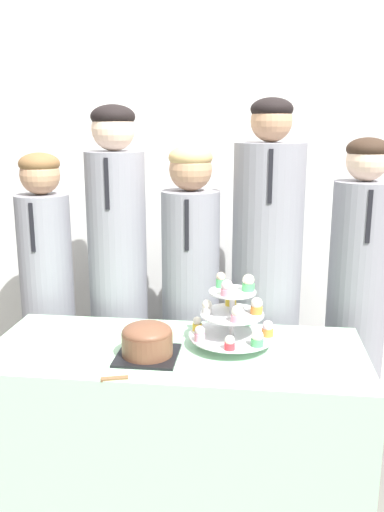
{
  "coord_description": "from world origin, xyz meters",
  "views": [
    {
      "loc": [
        0.29,
        -1.57,
        1.55
      ],
      "look_at": [
        0.06,
        0.32,
        1.09
      ],
      "focal_mm": 38.0,
      "sensor_mm": 36.0,
      "label": 1
    }
  ],
  "objects_px": {
    "cupcake_stand": "(234,316)",
    "student_4": "(355,313)",
    "round_cake": "(147,340)",
    "student_3": "(266,296)",
    "student_0": "(49,306)",
    "student_1": "(119,289)",
    "student_2": "(191,309)",
    "cake_knife": "(131,377)"
  },
  "relations": [
    {
      "from": "student_1",
      "to": "student_3",
      "type": "bearing_deg",
      "value": 0.0
    },
    {
      "from": "student_1",
      "to": "student_2",
      "type": "xyz_separation_m",
      "value": [
        0.34,
        -0.0,
        -0.08
      ]
    },
    {
      "from": "cake_knife",
      "to": "student_1",
      "type": "height_order",
      "value": "student_1"
    },
    {
      "from": "cupcake_stand",
      "to": "round_cake",
      "type": "bearing_deg",
      "value": -156.29
    },
    {
      "from": "cupcake_stand",
      "to": "student_4",
      "type": "height_order",
      "value": "student_4"
    },
    {
      "from": "cake_knife",
      "to": "student_3",
      "type": "relative_size",
      "value": 0.18
    },
    {
      "from": "cupcake_stand",
      "to": "student_0",
      "type": "distance_m",
      "value": 1.04
    },
    {
      "from": "cupcake_stand",
      "to": "student_4",
      "type": "xyz_separation_m",
      "value": [
        0.53,
        0.46,
        -0.13
      ]
    },
    {
      "from": "round_cake",
      "to": "student_1",
      "type": "xyz_separation_m",
      "value": [
        -0.26,
        0.6,
        -0.0
      ]
    },
    {
      "from": "round_cake",
      "to": "cupcake_stand",
      "type": "height_order",
      "value": "cupcake_stand"
    },
    {
      "from": "student_3",
      "to": "student_4",
      "type": "xyz_separation_m",
      "value": [
        0.4,
        -0.0,
        -0.06
      ]
    },
    {
      "from": "round_cake",
      "to": "student_1",
      "type": "distance_m",
      "value": 0.65
    },
    {
      "from": "student_0",
      "to": "student_3",
      "type": "relative_size",
      "value": 0.86
    },
    {
      "from": "round_cake",
      "to": "student_4",
      "type": "height_order",
      "value": "student_4"
    },
    {
      "from": "cake_knife",
      "to": "cupcake_stand",
      "type": "xyz_separation_m",
      "value": [
        0.32,
        0.31,
        0.12
      ]
    },
    {
      "from": "student_2",
      "to": "student_3",
      "type": "height_order",
      "value": "student_3"
    },
    {
      "from": "cake_knife",
      "to": "student_3",
      "type": "height_order",
      "value": "student_3"
    },
    {
      "from": "round_cake",
      "to": "cupcake_stand",
      "type": "bearing_deg",
      "value": 23.71
    },
    {
      "from": "student_2",
      "to": "cake_knife",
      "type": "bearing_deg",
      "value": -97.68
    },
    {
      "from": "student_2",
      "to": "student_4",
      "type": "xyz_separation_m",
      "value": [
        0.75,
        0.0,
        0.01
      ]
    },
    {
      "from": "round_cake",
      "to": "student_3",
      "type": "relative_size",
      "value": 0.13
    },
    {
      "from": "cake_knife",
      "to": "student_0",
      "type": "relative_size",
      "value": 0.21
    },
    {
      "from": "student_3",
      "to": "round_cake",
      "type": "bearing_deg",
      "value": -125.64
    },
    {
      "from": "student_4",
      "to": "student_0",
      "type": "bearing_deg",
      "value": -180.0
    },
    {
      "from": "round_cake",
      "to": "student_4",
      "type": "bearing_deg",
      "value": 35.65
    },
    {
      "from": "round_cake",
      "to": "student_4",
      "type": "xyz_separation_m",
      "value": [
        0.83,
        0.6,
        -0.08
      ]
    },
    {
      "from": "cake_knife",
      "to": "student_2",
      "type": "relative_size",
      "value": 0.2
    },
    {
      "from": "round_cake",
      "to": "student_1",
      "type": "height_order",
      "value": "student_1"
    },
    {
      "from": "student_3",
      "to": "student_2",
      "type": "bearing_deg",
      "value": -180.0
    },
    {
      "from": "cake_knife",
      "to": "student_1",
      "type": "xyz_separation_m",
      "value": [
        -0.24,
        0.77,
        0.06
      ]
    },
    {
      "from": "cupcake_stand",
      "to": "student_2",
      "type": "height_order",
      "value": "student_2"
    },
    {
      "from": "cake_knife",
      "to": "student_2",
      "type": "distance_m",
      "value": 0.78
    },
    {
      "from": "student_0",
      "to": "student_2",
      "type": "bearing_deg",
      "value": 0.0
    },
    {
      "from": "cupcake_stand",
      "to": "cake_knife",
      "type": "bearing_deg",
      "value": -136.55
    },
    {
      "from": "round_cake",
      "to": "student_0",
      "type": "distance_m",
      "value": 0.86
    },
    {
      "from": "student_1",
      "to": "student_4",
      "type": "bearing_deg",
      "value": -0.0
    },
    {
      "from": "cake_knife",
      "to": "round_cake",
      "type": "bearing_deg",
      "value": 66.79
    },
    {
      "from": "cake_knife",
      "to": "student_4",
      "type": "bearing_deg",
      "value": 25.65
    },
    {
      "from": "student_2",
      "to": "round_cake",
      "type": "bearing_deg",
      "value": -97.95
    },
    {
      "from": "round_cake",
      "to": "student_0",
      "type": "xyz_separation_m",
      "value": [
        -0.61,
        0.6,
        -0.1
      ]
    },
    {
      "from": "student_0",
      "to": "student_4",
      "type": "bearing_deg",
      "value": 0.0
    },
    {
      "from": "student_2",
      "to": "student_3",
      "type": "distance_m",
      "value": 0.35
    }
  ]
}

